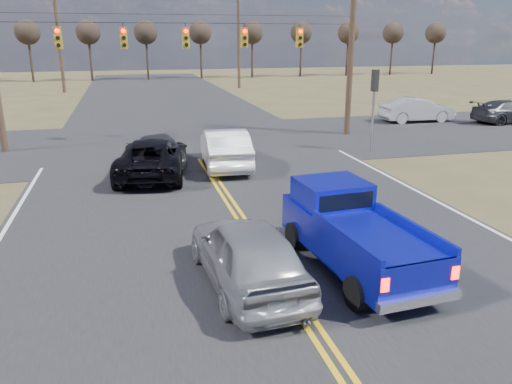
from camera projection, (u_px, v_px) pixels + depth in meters
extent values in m
plane|color=brown|center=(308.00, 321.00, 9.81)|extent=(160.00, 160.00, 0.00)
cube|color=#28282B|center=(217.00, 183.00, 19.05)|extent=(14.00, 120.00, 0.02)
cube|color=#28282B|center=(190.00, 142.00, 26.44)|extent=(120.00, 12.00, 0.02)
cylinder|color=#473323|center=(351.00, 44.00, 27.12)|extent=(0.32, 0.32, 10.00)
cylinder|color=black|center=(185.00, 23.00, 24.66)|extent=(18.00, 0.02, 0.02)
cylinder|color=black|center=(185.00, 14.00, 24.54)|extent=(18.00, 0.02, 0.02)
cube|color=#B28C14|center=(58.00, 38.00, 23.43)|extent=(0.34, 0.24, 1.00)
cylinder|color=#FF0C05|center=(57.00, 31.00, 23.20)|extent=(0.20, 0.06, 0.20)
cylinder|color=black|center=(58.00, 38.00, 23.30)|extent=(0.20, 0.06, 0.20)
cylinder|color=black|center=(59.00, 45.00, 23.40)|extent=(0.20, 0.06, 0.20)
cube|color=black|center=(57.00, 28.00, 23.14)|extent=(0.24, 0.14, 0.03)
cube|color=#B28C14|center=(124.00, 38.00, 24.15)|extent=(0.34, 0.24, 1.00)
cylinder|color=#FF0C05|center=(123.00, 31.00, 23.92)|extent=(0.20, 0.06, 0.20)
cylinder|color=black|center=(124.00, 38.00, 24.02)|extent=(0.20, 0.06, 0.20)
cylinder|color=black|center=(124.00, 45.00, 24.12)|extent=(0.20, 0.06, 0.20)
cube|color=black|center=(123.00, 28.00, 23.86)|extent=(0.24, 0.14, 0.03)
cube|color=#B28C14|center=(186.00, 38.00, 24.87)|extent=(0.34, 0.24, 1.00)
cylinder|color=#FF0C05|center=(186.00, 31.00, 24.64)|extent=(0.20, 0.06, 0.20)
cylinder|color=black|center=(186.00, 38.00, 24.74)|extent=(0.20, 0.06, 0.20)
cylinder|color=black|center=(186.00, 45.00, 24.84)|extent=(0.20, 0.06, 0.20)
cube|color=black|center=(186.00, 29.00, 24.58)|extent=(0.24, 0.14, 0.03)
cube|color=#B28C14|center=(244.00, 38.00, 25.59)|extent=(0.34, 0.24, 1.00)
cylinder|color=#FF0C05|center=(245.00, 31.00, 25.36)|extent=(0.20, 0.06, 0.20)
cylinder|color=black|center=(245.00, 38.00, 25.46)|extent=(0.20, 0.06, 0.20)
cylinder|color=black|center=(245.00, 45.00, 25.56)|extent=(0.20, 0.06, 0.20)
cube|color=black|center=(245.00, 29.00, 25.30)|extent=(0.24, 0.14, 0.03)
cube|color=#B28C14|center=(299.00, 38.00, 26.31)|extent=(0.34, 0.24, 1.00)
cylinder|color=#FF0C05|center=(301.00, 31.00, 26.08)|extent=(0.20, 0.06, 0.20)
cylinder|color=black|center=(300.00, 38.00, 26.18)|extent=(0.20, 0.06, 0.20)
cylinder|color=black|center=(300.00, 44.00, 26.28)|extent=(0.20, 0.06, 0.20)
cube|color=black|center=(301.00, 29.00, 26.02)|extent=(0.24, 0.14, 0.03)
cylinder|color=slate|center=(372.00, 119.00, 23.78)|extent=(0.12, 0.12, 3.20)
cube|color=black|center=(375.00, 81.00, 23.25)|extent=(0.24, 0.34, 1.00)
cylinder|color=#473323|center=(59.00, 41.00, 48.67)|extent=(0.32, 0.32, 10.00)
cylinder|color=#473323|center=(239.00, 40.00, 52.99)|extent=(0.32, 0.32, 10.00)
cylinder|color=#33261C|center=(31.00, 59.00, 61.07)|extent=(0.28, 0.28, 5.50)
sphere|color=#2D231C|center=(27.00, 32.00, 60.13)|extent=(3.00, 3.00, 3.00)
cylinder|color=#33261C|center=(91.00, 58.00, 62.75)|extent=(0.28, 0.28, 5.50)
sphere|color=#2D231C|center=(88.00, 32.00, 61.82)|extent=(3.00, 3.00, 3.00)
cylinder|color=#33261C|center=(147.00, 58.00, 64.43)|extent=(0.28, 0.28, 5.50)
sphere|color=#2D231C|center=(146.00, 32.00, 63.50)|extent=(3.00, 3.00, 3.00)
cylinder|color=#33261C|center=(201.00, 57.00, 66.12)|extent=(0.28, 0.28, 5.50)
sphere|color=#2D231C|center=(200.00, 32.00, 65.18)|extent=(3.00, 3.00, 3.00)
cylinder|color=#33261C|center=(252.00, 57.00, 67.80)|extent=(0.28, 0.28, 5.50)
sphere|color=#2D231C|center=(252.00, 33.00, 66.86)|extent=(3.00, 3.00, 3.00)
cylinder|color=#33261C|center=(301.00, 56.00, 69.48)|extent=(0.28, 0.28, 5.50)
sphere|color=#2D231C|center=(301.00, 33.00, 68.54)|extent=(3.00, 3.00, 3.00)
cylinder|color=#33261C|center=(347.00, 56.00, 71.16)|extent=(0.28, 0.28, 5.50)
sphere|color=#2D231C|center=(348.00, 33.00, 70.22)|extent=(3.00, 3.00, 3.00)
cylinder|color=#33261C|center=(391.00, 55.00, 72.84)|extent=(0.28, 0.28, 5.50)
sphere|color=#2D231C|center=(393.00, 33.00, 71.91)|extent=(3.00, 3.00, 3.00)
cylinder|color=#33261C|center=(433.00, 55.00, 74.52)|extent=(0.28, 0.28, 5.50)
sphere|color=#2D231C|center=(436.00, 33.00, 73.59)|extent=(3.00, 3.00, 3.00)
cylinder|color=black|center=(357.00, 293.00, 10.15)|extent=(0.34, 0.74, 0.72)
cylinder|color=black|center=(428.00, 280.00, 10.67)|extent=(0.34, 0.74, 0.72)
cylinder|color=black|center=(295.00, 236.00, 13.08)|extent=(0.34, 0.74, 0.72)
cylinder|color=black|center=(353.00, 228.00, 13.60)|extent=(0.34, 0.74, 0.72)
cube|color=#1117BB|center=(356.00, 238.00, 11.74)|extent=(2.15, 4.98, 0.90)
cube|color=#1117BB|center=(332.00, 193.00, 12.70)|extent=(1.77, 1.65, 0.65)
cube|color=black|center=(346.00, 202.00, 12.03)|extent=(1.44, 0.16, 0.41)
cube|color=#1117BB|center=(344.00, 236.00, 10.46)|extent=(0.31, 2.97, 0.18)
cube|color=#1117BB|center=(413.00, 226.00, 10.99)|extent=(0.31, 2.97, 0.18)
cube|color=#1117BB|center=(420.00, 276.00, 9.51)|extent=(1.80, 0.20, 0.54)
cube|color=silver|center=(419.00, 300.00, 9.60)|extent=(1.85, 0.30, 0.20)
cube|color=#FF0C05|center=(385.00, 285.00, 9.24)|extent=(0.17, 0.07, 0.27)
cube|color=#FF0C05|center=(455.00, 273.00, 9.73)|extent=(0.17, 0.07, 0.27)
imported|color=gray|center=(247.00, 253.00, 11.01)|extent=(2.15, 4.70, 1.56)
imported|color=black|center=(152.00, 157.00, 19.84)|extent=(3.34, 5.79, 1.52)
imported|color=silver|center=(225.00, 148.00, 21.21)|extent=(2.12, 5.14, 1.65)
imported|color=#323337|center=(157.00, 149.00, 21.69)|extent=(2.45, 4.78, 1.33)
imported|color=#AFB1B7|center=(417.00, 110.00, 32.58)|extent=(1.80, 4.84, 1.58)
imported|color=#303135|center=(510.00, 112.00, 32.22)|extent=(2.23, 5.11, 1.46)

